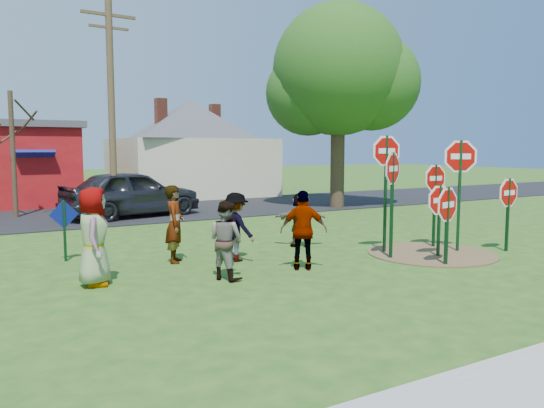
{
  "coord_description": "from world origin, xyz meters",
  "views": [
    {
      "loc": [
        -5.68,
        -10.41,
        2.68
      ],
      "look_at": [
        0.99,
        1.04,
        1.28
      ],
      "focal_mm": 35.0,
      "sensor_mm": 36.0,
      "label": 1
    }
  ],
  "objects_px": {
    "stop_sign_b": "(386,163)",
    "person_b": "(175,224)",
    "stop_sign_c": "(460,169)",
    "person_a": "(94,237)",
    "suv": "(132,193)",
    "stop_sign_d": "(435,185)",
    "stop_sign_a": "(447,210)",
    "utility_pole": "(111,107)",
    "leafy_tree": "(341,77)"
  },
  "relations": [
    {
      "from": "stop_sign_d",
      "to": "person_b",
      "type": "xyz_separation_m",
      "value": [
        -6.71,
        1.71,
        -0.79
      ]
    },
    {
      "from": "stop_sign_b",
      "to": "person_a",
      "type": "height_order",
      "value": "stop_sign_b"
    },
    {
      "from": "stop_sign_b",
      "to": "person_b",
      "type": "distance_m",
      "value": 5.49
    },
    {
      "from": "person_b",
      "to": "suv",
      "type": "distance_m",
      "value": 8.8
    },
    {
      "from": "person_a",
      "to": "stop_sign_a",
      "type": "bearing_deg",
      "value": -91.77
    },
    {
      "from": "stop_sign_d",
      "to": "suv",
      "type": "xyz_separation_m",
      "value": [
        -5.32,
        10.4,
        -0.75
      ]
    },
    {
      "from": "person_b",
      "to": "stop_sign_a",
      "type": "bearing_deg",
      "value": -98.17
    },
    {
      "from": "stop_sign_d",
      "to": "leafy_tree",
      "type": "distance_m",
      "value": 10.61
    },
    {
      "from": "stop_sign_b",
      "to": "leafy_tree",
      "type": "relative_size",
      "value": 0.35
    },
    {
      "from": "person_b",
      "to": "leafy_tree",
      "type": "bearing_deg",
      "value": -30.08
    },
    {
      "from": "stop_sign_b",
      "to": "suv",
      "type": "height_order",
      "value": "stop_sign_b"
    },
    {
      "from": "utility_pole",
      "to": "leafy_tree",
      "type": "height_order",
      "value": "leafy_tree"
    },
    {
      "from": "stop_sign_d",
      "to": "utility_pole",
      "type": "height_order",
      "value": "utility_pole"
    },
    {
      "from": "stop_sign_c",
      "to": "stop_sign_d",
      "type": "xyz_separation_m",
      "value": [
        -0.08,
        0.75,
        -0.44
      ]
    },
    {
      "from": "stop_sign_a",
      "to": "person_b",
      "type": "bearing_deg",
      "value": 135.91
    },
    {
      "from": "stop_sign_a",
      "to": "person_a",
      "type": "distance_m",
      "value": 7.68
    },
    {
      "from": "stop_sign_a",
      "to": "stop_sign_b",
      "type": "distance_m",
      "value": 2.11
    },
    {
      "from": "utility_pole",
      "to": "leafy_tree",
      "type": "distance_m",
      "value": 10.05
    },
    {
      "from": "stop_sign_c",
      "to": "stop_sign_d",
      "type": "height_order",
      "value": "stop_sign_c"
    },
    {
      "from": "stop_sign_c",
      "to": "person_b",
      "type": "distance_m",
      "value": 7.33
    },
    {
      "from": "stop_sign_b",
      "to": "leafy_tree",
      "type": "bearing_deg",
      "value": 70.5
    },
    {
      "from": "stop_sign_d",
      "to": "person_a",
      "type": "height_order",
      "value": "stop_sign_d"
    },
    {
      "from": "person_a",
      "to": "person_b",
      "type": "height_order",
      "value": "person_a"
    },
    {
      "from": "stop_sign_a",
      "to": "stop_sign_b",
      "type": "xyz_separation_m",
      "value": [
        -0.2,
        1.84,
        1.02
      ]
    },
    {
      "from": "leafy_tree",
      "to": "suv",
      "type": "bearing_deg",
      "value": 171.43
    },
    {
      "from": "stop_sign_a",
      "to": "person_b",
      "type": "xyz_separation_m",
      "value": [
        -5.26,
        3.43,
        -0.37
      ]
    },
    {
      "from": "person_a",
      "to": "suv",
      "type": "bearing_deg",
      "value": -4.45
    },
    {
      "from": "stop_sign_d",
      "to": "utility_pole",
      "type": "relative_size",
      "value": 0.3
    },
    {
      "from": "stop_sign_a",
      "to": "leafy_tree",
      "type": "distance_m",
      "value": 12.77
    },
    {
      "from": "stop_sign_a",
      "to": "stop_sign_d",
      "type": "relative_size",
      "value": 0.82
    },
    {
      "from": "stop_sign_c",
      "to": "leafy_tree",
      "type": "distance_m",
      "value": 11.07
    },
    {
      "from": "stop_sign_d",
      "to": "utility_pole",
      "type": "bearing_deg",
      "value": 123.44
    },
    {
      "from": "suv",
      "to": "utility_pole",
      "type": "relative_size",
      "value": 0.67
    },
    {
      "from": "person_b",
      "to": "utility_pole",
      "type": "bearing_deg",
      "value": 20.86
    },
    {
      "from": "stop_sign_b",
      "to": "stop_sign_c",
      "type": "xyz_separation_m",
      "value": [
        1.73,
        -0.86,
        -0.16
      ]
    },
    {
      "from": "person_b",
      "to": "utility_pole",
      "type": "xyz_separation_m",
      "value": [
        0.57,
        8.06,
        3.28
      ]
    },
    {
      "from": "stop_sign_a",
      "to": "leafy_tree",
      "type": "xyz_separation_m",
      "value": [
        5.19,
        10.75,
        4.54
      ]
    },
    {
      "from": "person_b",
      "to": "leafy_tree",
      "type": "height_order",
      "value": "leafy_tree"
    },
    {
      "from": "utility_pole",
      "to": "leafy_tree",
      "type": "relative_size",
      "value": 0.88
    },
    {
      "from": "stop_sign_c",
      "to": "utility_pole",
      "type": "bearing_deg",
      "value": 154.62
    },
    {
      "from": "stop_sign_b",
      "to": "leafy_tree",
      "type": "height_order",
      "value": "leafy_tree"
    },
    {
      "from": "stop_sign_c",
      "to": "suv",
      "type": "distance_m",
      "value": 12.44
    },
    {
      "from": "leafy_tree",
      "to": "person_a",
      "type": "bearing_deg",
      "value": -145.75
    },
    {
      "from": "stop_sign_b",
      "to": "person_b",
      "type": "xyz_separation_m",
      "value": [
        -5.06,
        1.59,
        -1.39
      ]
    },
    {
      "from": "person_b",
      "to": "stop_sign_b",
      "type": "bearing_deg",
      "value": -82.56
    },
    {
      "from": "person_a",
      "to": "suv",
      "type": "relative_size",
      "value": 0.36
    },
    {
      "from": "stop_sign_b",
      "to": "stop_sign_d",
      "type": "height_order",
      "value": "stop_sign_b"
    },
    {
      "from": "stop_sign_c",
      "to": "person_b",
      "type": "height_order",
      "value": "stop_sign_c"
    },
    {
      "from": "suv",
      "to": "utility_pole",
      "type": "height_order",
      "value": "utility_pole"
    },
    {
      "from": "person_a",
      "to": "suv",
      "type": "xyz_separation_m",
      "value": [
        3.49,
        9.91,
        -0.02
      ]
    }
  ]
}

